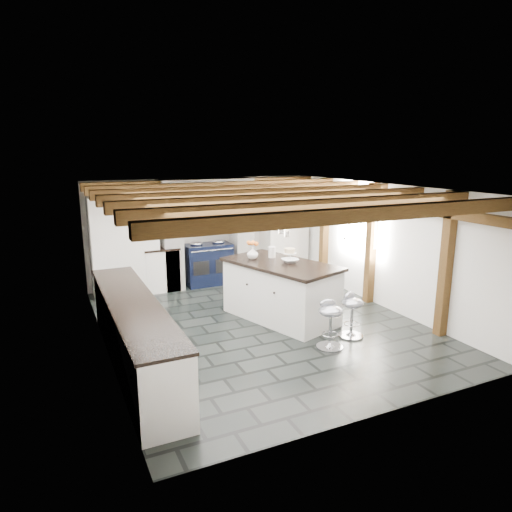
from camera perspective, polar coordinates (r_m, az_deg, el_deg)
name	(u,v)px	position (r m, az deg, el deg)	size (l,w,h in m)	color
ground	(261,324)	(7.83, 0.58, -8.55)	(6.00, 6.00, 0.00)	black
room_shell	(199,250)	(8.56, -7.20, 0.72)	(6.00, 6.03, 6.00)	white
range_cooker	(208,263)	(10.05, -6.03, -0.90)	(1.00, 0.63, 0.99)	black
kitchen_island	(281,290)	(7.95, 3.08, -4.27)	(1.65, 2.27, 1.35)	white
bar_stool_near	(352,310)	(7.35, 11.87, -6.60)	(0.44, 0.44, 0.72)	silver
bar_stool_far	(330,319)	(6.89, 9.28, -7.73)	(0.42, 0.42, 0.74)	silver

